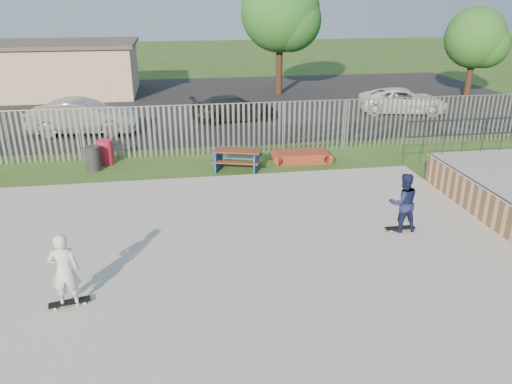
{
  "coord_description": "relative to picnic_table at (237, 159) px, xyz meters",
  "views": [
    {
      "loc": [
        -0.57,
        -10.01,
        5.97
      ],
      "look_at": [
        1.38,
        2.0,
        1.1
      ],
      "focal_mm": 35.0,
      "sensor_mm": 36.0,
      "label": 1
    }
  ],
  "objects": [
    {
      "name": "ground",
      "position": [
        -1.52,
        -7.11,
        -0.36
      ],
      "size": [
        120.0,
        120.0,
        0.0
      ],
      "primitive_type": "plane",
      "color": "#32501B",
      "rests_on": "ground"
    },
    {
      "name": "concrete_slab",
      "position": [
        -1.52,
        -7.11,
        -0.28
      ],
      "size": [
        15.0,
        12.0,
        0.15
      ],
      "primitive_type": "cube",
      "color": "#A0A09B",
      "rests_on": "ground"
    },
    {
      "name": "fence",
      "position": [
        -0.52,
        -2.52,
        0.64
      ],
      "size": [
        26.04,
        16.02,
        2.0
      ],
      "color": "gray",
      "rests_on": "ground"
    },
    {
      "name": "picnic_table",
      "position": [
        0.0,
        0.0,
        0.0
      ],
      "size": [
        1.99,
        1.79,
        0.7
      ],
      "rotation": [
        0.0,
        0.0,
        -0.29
      ],
      "color": "#5E291A",
      "rests_on": "ground"
    },
    {
      "name": "funbox",
      "position": [
        2.5,
        0.44,
        -0.17
      ],
      "size": [
        1.95,
        1.07,
        0.38
      ],
      "rotation": [
        0.0,
        0.0,
        -0.07
      ],
      "color": "maroon",
      "rests_on": "ground"
    },
    {
      "name": "trash_bin_red",
      "position": [
        -4.78,
        1.29,
        0.1
      ],
      "size": [
        0.55,
        0.55,
        0.92
      ],
      "primitive_type": "cylinder",
      "color": "#B41B37",
      "rests_on": "ground"
    },
    {
      "name": "trash_bin_grey",
      "position": [
        -5.14,
        0.65,
        0.08
      ],
      "size": [
        0.53,
        0.53,
        0.88
      ],
      "primitive_type": "cylinder",
      "color": "#272729",
      "rests_on": "ground"
    },
    {
      "name": "parking_lot",
      "position": [
        -1.52,
        11.89,
        -0.35
      ],
      "size": [
        40.0,
        18.0,
        0.02
      ],
      "primitive_type": "cube",
      "color": "black",
      "rests_on": "ground"
    },
    {
      "name": "car_silver",
      "position": [
        -6.23,
        5.81,
        0.44
      ],
      "size": [
        4.86,
        2.08,
        1.56
      ],
      "primitive_type": "imported",
      "rotation": [
        0.0,
        0.0,
        1.48
      ],
      "color": "#BBBBC0",
      "rests_on": "parking_lot"
    },
    {
      "name": "car_dark",
      "position": [
        0.75,
        7.27,
        0.28
      ],
      "size": [
        4.45,
        2.34,
        1.23
      ],
      "primitive_type": "imported",
      "rotation": [
        0.0,
        0.0,
        1.72
      ],
      "color": "black",
      "rests_on": "parking_lot"
    },
    {
      "name": "car_white",
      "position": [
        9.82,
        7.58,
        0.3
      ],
      "size": [
        4.96,
        3.09,
        1.28
      ],
      "primitive_type": "imported",
      "rotation": [
        0.0,
        0.0,
        1.35
      ],
      "color": "white",
      "rests_on": "parking_lot"
    },
    {
      "name": "building",
      "position": [
        -9.52,
        15.89,
        1.25
      ],
      "size": [
        10.4,
        6.4,
        3.2
      ],
      "color": "#BEAB92",
      "rests_on": "ground"
    },
    {
      "name": "tree_mid",
      "position": [
        4.38,
        13.8,
        4.55
      ],
      "size": [
        4.72,
        4.72,
        7.28
      ],
      "color": "#3E2418",
      "rests_on": "ground"
    },
    {
      "name": "tree_right",
      "position": [
        15.09,
        10.26,
        3.19
      ],
      "size": [
        3.42,
        3.42,
        5.28
      ],
      "color": "#402619",
      "rests_on": "ground"
    },
    {
      "name": "skateboard_a",
      "position": [
        3.55,
        -6.04,
        -0.17
      ],
      "size": [
        0.8,
        0.2,
        0.08
      ],
      "rotation": [
        0.0,
        0.0,
        0.0
      ],
      "color": "black",
      "rests_on": "concrete_slab"
    },
    {
      "name": "skateboard_b",
      "position": [
        -4.43,
        -8.18,
        -0.17
      ],
      "size": [
        0.82,
        0.35,
        0.08
      ],
      "rotation": [
        0.0,
        0.0,
        0.2
      ],
      "color": "black",
      "rests_on": "concrete_slab"
    },
    {
      "name": "skater_navy",
      "position": [
        3.55,
        -6.04,
        0.58
      ],
      "size": [
        0.77,
        0.6,
        1.58
      ],
      "primitive_type": "imported",
      "rotation": [
        0.0,
        0.0,
        3.15
      ],
      "color": "#161B44",
      "rests_on": "concrete_slab"
    },
    {
      "name": "skater_white",
      "position": [
        -4.43,
        -8.18,
        0.58
      ],
      "size": [
        0.59,
        0.39,
        1.58
      ],
      "primitive_type": "imported",
      "rotation": [
        0.0,
        0.0,
        3.17
      ],
      "color": "silver",
      "rests_on": "concrete_slab"
    }
  ]
}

